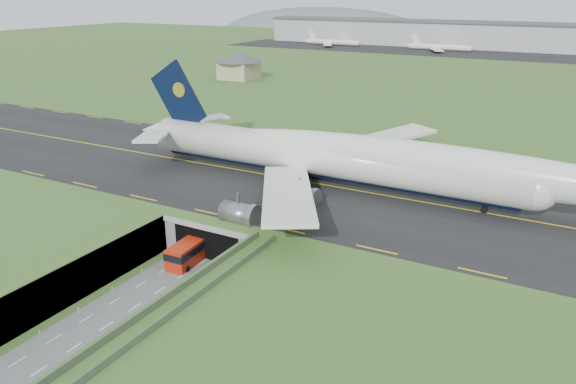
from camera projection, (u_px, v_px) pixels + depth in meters
The scene contains 10 objects.
ground at pixel (174, 282), 80.67m from camera, with size 900.00×900.00×0.00m, color #436327.
airfield_deck at pixel (172, 264), 79.65m from camera, with size 800.00×800.00×6.00m, color gray.
trench_road at pixel (137, 306), 74.46m from camera, with size 12.00×75.00×0.20m, color slate.
taxiway at pixel (285, 178), 105.79m from camera, with size 800.00×44.00×0.18m, color black.
tunnel_portal at pixel (237, 221), 93.31m from camera, with size 17.00×22.30×6.00m.
guideway at pixel (134, 342), 58.14m from camera, with size 3.00×53.00×7.05m.
jumbo_jet at pixel (361, 161), 96.93m from camera, with size 102.42×64.54×21.35m.
shuttle_tram at pixel (189, 252), 85.75m from camera, with size 3.76×8.72×3.46m.
service_building at pixel (239, 63), 219.63m from camera, with size 19.06×19.06×10.24m.
cargo_terminal at pixel (508, 36), 322.81m from camera, with size 320.00×67.00×15.60m.
Camera 1 is at (48.67, -54.70, 39.84)m, focal length 35.00 mm.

